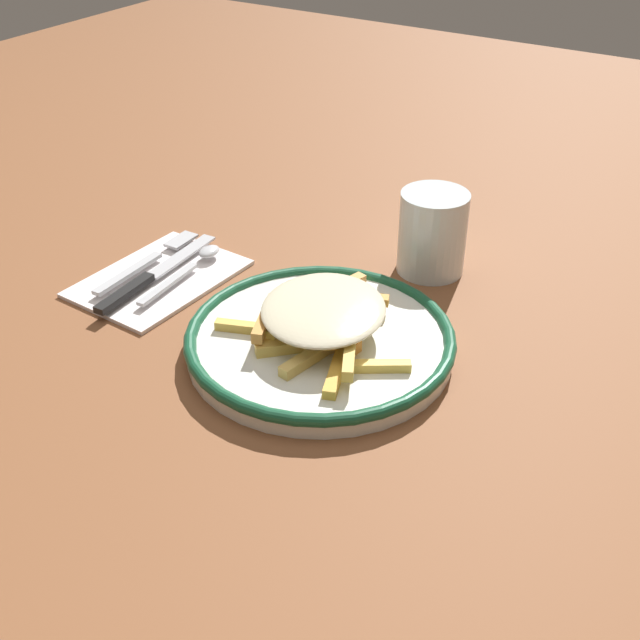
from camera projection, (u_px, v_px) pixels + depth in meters
name	position (u px, v px, depth m)	size (l,w,h in m)	color
ground_plane	(320.00, 351.00, 0.85)	(2.60, 2.60, 0.00)	brown
plate	(320.00, 340.00, 0.85)	(0.28, 0.28, 0.03)	white
fries_heap	(323.00, 318.00, 0.83)	(0.21, 0.21, 0.04)	#ECC258
napkin	(159.00, 277.00, 0.97)	(0.14, 0.19, 0.01)	white
fork	(147.00, 261.00, 0.99)	(0.02, 0.18, 0.01)	silver
knife	(148.00, 278.00, 0.96)	(0.03, 0.21, 0.01)	black
spoon	(194.00, 264.00, 0.98)	(0.03, 0.15, 0.01)	silver
water_glass	(432.00, 233.00, 0.97)	(0.08, 0.08, 0.10)	silver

